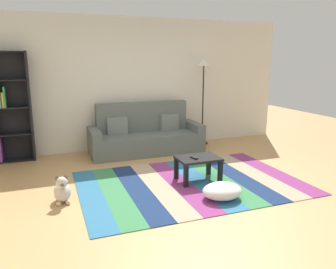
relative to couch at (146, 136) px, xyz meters
The scene contains 9 objects.
ground_plane 2.05m from the couch, 92.06° to the right, with size 14.00×14.00×0.00m, color tan.
back_wall 1.14m from the couch, 97.85° to the left, with size 6.80×0.10×2.70m, color silver.
rug 1.96m from the couch, 86.15° to the right, with size 3.33×2.24×0.01m.
couch is the anchor object (origin of this frame).
coffee_table 1.90m from the couch, 81.52° to the right, with size 0.65×0.46×0.37m.
pouf 2.65m from the couch, 83.80° to the right, with size 0.55×0.45×0.22m, color white.
dog 2.63m from the couch, 131.69° to the right, with size 0.22×0.35×0.40m.
standing_lamp 1.86m from the couch, ahead, with size 0.32×0.32×1.87m.
tv_remote 1.92m from the couch, 84.24° to the right, with size 0.04×0.15×0.02m, color black.
Camera 1 is at (-1.79, -4.25, 1.85)m, focal length 35.20 mm.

